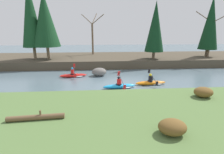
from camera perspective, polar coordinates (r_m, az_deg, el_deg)
name	(u,v)px	position (r m, az deg, el deg)	size (l,w,h in m)	color
ground_plane	(123,86)	(15.11, 3.48, -2.79)	(90.00, 90.00, 0.00)	slate
riverbank_near	(141,121)	(8.79, 9.60, -13.91)	(44.00, 7.16, 0.76)	#56753D
riverbank_far	(113,59)	(25.65, 0.21, 5.78)	(44.00, 9.29, 1.03)	#4C4233
conifer_tree_far_left	(30,14)	(24.69, -25.10, 18.03)	(2.58, 2.58, 9.45)	#7A664C
conifer_tree_left	(45,20)	(23.90, -21.03, 17.10)	(3.33, 3.33, 8.15)	#7A664C
conifer_tree_mid_left	(155,27)	(23.25, 13.92, 15.59)	(2.40, 2.40, 7.08)	brown
conifer_tree_centre	(210,23)	(27.90, 29.47, 15.03)	(2.47, 2.47, 8.01)	#7A664C
bare_tree_upstream	(93,35)	(27.24, -6.34, 13.47)	(3.41, 3.37, 6.18)	brown
bare_tree_mid_upstream	(210,35)	(27.71, 29.47, 11.85)	(3.49, 3.45, 6.32)	brown
shrub_clump_second	(172,127)	(7.25, 19.09, -15.17)	(1.08, 0.90, 0.59)	brown
shrub_clump_third	(203,92)	(11.72, 27.67, -4.38)	(1.11, 0.92, 0.60)	brown
kayaker_lead	(152,82)	(15.66, 12.86, -1.75)	(2.79, 2.07, 1.20)	orange
kayaker_middle	(121,86)	(14.39, 2.85, -2.86)	(2.80, 2.07, 1.20)	#1993D6
kayaker_trailing	(74,75)	(18.19, -12.23, 0.61)	(2.80, 2.07, 1.20)	red
boulder_midstream	(99,72)	(18.24, -4.21, 1.68)	(1.51, 1.18, 0.85)	slate
driftwood_log	(36,117)	(8.60, -23.55, -11.99)	(2.46, 0.43, 0.44)	brown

